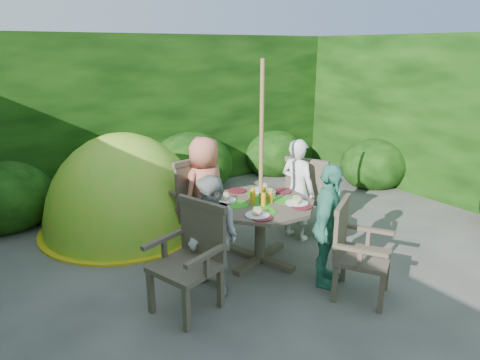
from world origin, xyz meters
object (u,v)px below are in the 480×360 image
garden_chair_right (309,193)px  child_left (213,237)px  dome_tent (128,227)px  child_right (297,189)px  child_front (328,226)px  garden_chair_left (191,256)px  garden_chair_front (355,249)px  garden_chair_back (187,196)px  child_back (205,191)px  patio_table (261,212)px  parasol_pole (261,167)px

garden_chair_right → child_left: child_left is taller
child_left → dome_tent: 2.10m
dome_tent → child_right: bearing=-50.8°
dome_tent → child_front: bearing=-74.0°
garden_chair_left → child_front: bearing=54.3°
garden_chair_left → dome_tent: (0.12, 2.10, -0.51)m
garden_chair_left → garden_chair_front: garden_chair_left is taller
child_front → dome_tent: bearing=79.2°
child_right → garden_chair_back: bearing=43.4°
garden_chair_front → child_front: size_ratio=0.72×
child_back → garden_chair_front: bearing=91.9°
patio_table → garden_chair_front: (0.34, -1.05, -0.11)m
patio_table → parasol_pole: bearing=-148.1°
garden_chair_right → child_back: 1.37m
child_back → garden_chair_right: bearing=145.9°
child_right → child_left: (-1.51, -0.52, -0.04)m
child_front → garden_chair_back: bearing=73.5°
patio_table → child_front: size_ratio=1.22×
parasol_pole → child_back: size_ratio=1.66×
patio_table → garden_chair_back: garden_chair_back is taller
garden_chair_left → garden_chair_back: 1.54m
garden_chair_front → child_left: bearing=112.6°
patio_table → garden_chair_right: size_ratio=1.60×
garden_chair_left → parasol_pole: bearing=90.5°
garden_chair_back → dome_tent: bearing=-63.1°
child_left → child_back: child_back is taller
parasol_pole → dome_tent: (-0.91, 1.75, -1.10)m
child_right → garden_chair_right: bearing=-85.8°
dome_tent → garden_chair_back: bearing=-62.0°
dome_tent → child_back: bearing=-65.7°
garden_chair_back → child_left: 1.35m
patio_table → parasol_pole: 0.51m
garden_chair_back → garden_chair_front: 2.19m
garden_chair_left → child_left: (0.28, 0.10, 0.08)m
child_right → child_left: bearing=96.6°
parasol_pole → garden_chair_left: parasol_pole is taller
dome_tent → garden_chair_right: bearing=-44.7°
child_left → child_back: 1.13m
patio_table → dome_tent: (-0.92, 1.74, -0.59)m
garden_chair_back → garden_chair_left: bearing=54.2°
garden_chair_front → parasol_pole: bearing=76.3°
patio_table → child_back: 0.80m
patio_table → child_right: 0.80m
child_back → garden_chair_left: bearing=38.6°
garden_chair_right → garden_chair_front: (-0.70, -1.39, -0.03)m
garden_chair_right → garden_chair_back: bearing=36.7°
child_right → child_back: child_back is taller
garden_chair_back → dome_tent: dome_tent is taller
parasol_pole → garden_chair_left: (-1.03, -0.36, -0.59)m
garden_chair_right → dome_tent: dome_tent is taller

